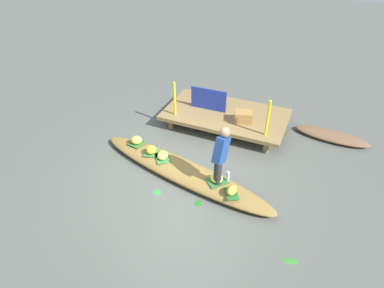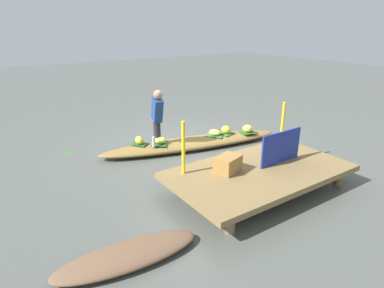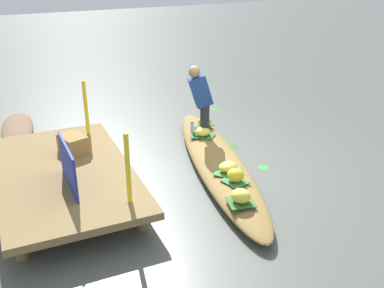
{
  "view_description": "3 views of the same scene",
  "coord_description": "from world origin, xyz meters",
  "views": [
    {
      "loc": [
        2.35,
        -4.88,
        4.74
      ],
      "look_at": [
        -0.06,
        0.68,
        0.38
      ],
      "focal_mm": 30.39,
      "sensor_mm": 36.0,
      "label": 1
    },
    {
      "loc": [
        4.06,
        5.93,
        2.74
      ],
      "look_at": [
        0.46,
        0.61,
        0.37
      ],
      "focal_mm": 30.27,
      "sensor_mm": 36.0,
      "label": 2
    },
    {
      "loc": [
        -5.64,
        2.96,
        3.26
      ],
      "look_at": [
        0.25,
        0.34,
        0.4
      ],
      "focal_mm": 41.75,
      "sensor_mm": 36.0,
      "label": 3
    }
  ],
  "objects": [
    {
      "name": "leaf_mat_3",
      "position": [
        1.23,
        -0.36,
        0.24
      ],
      "size": [
        0.39,
        0.43,
        0.01
      ],
      "primitive_type": "cube",
      "rotation": [
        0.0,
        0.0,
        2.12
      ],
      "color": "#255E2A",
      "rests_on": "vendor_boat"
    },
    {
      "name": "railing_post_west",
      "position": [
        -1.01,
        1.73,
        0.84
      ],
      "size": [
        0.06,
        0.06,
        0.92
      ],
      "primitive_type": "cylinder",
      "color": "yellow",
      "rests_on": "dock_platform"
    },
    {
      "name": "banana_bunch_1",
      "position": [
        -0.85,
        0.16,
        0.33
      ],
      "size": [
        0.32,
        0.32,
        0.2
      ],
      "primitive_type": "ellipsoid",
      "rotation": [
        0.0,
        0.0,
        0.96
      ],
      "color": "yellow",
      "rests_on": "vendor_boat"
    },
    {
      "name": "market_banner",
      "position": [
        -0.31,
        2.33,
        0.67
      ],
      "size": [
        0.98,
        0.05,
        0.59
      ],
      "primitive_type": "cube",
      "rotation": [
        0.0,
        0.0,
        0.02
      ],
      "color": "navy",
      "rests_on": "dock_platform"
    },
    {
      "name": "leaf_mat_1",
      "position": [
        -0.85,
        0.16,
        0.24
      ],
      "size": [
        0.4,
        0.37,
        0.01
      ],
      "primitive_type": "cube",
      "rotation": [
        0.0,
        0.0,
        0.28
      ],
      "color": "#36743F",
      "rests_on": "vendor_boat"
    },
    {
      "name": "canal_water",
      "position": [
        0.0,
        0.0,
        0.0
      ],
      "size": [
        40.0,
        40.0,
        0.0
      ],
      "primitive_type": "plane",
      "color": "#535751",
      "rests_on": "ground"
    },
    {
      "name": "banana_bunch_3",
      "position": [
        1.23,
        -0.36,
        0.32
      ],
      "size": [
        0.22,
        0.29,
        0.18
      ],
      "primitive_type": "ellipsoid",
      "rotation": [
        0.0,
        0.0,
        4.53
      ],
      "color": "gold",
      "rests_on": "vendor_boat"
    },
    {
      "name": "dock_platform",
      "position": [
        0.19,
        2.33,
        0.32
      ],
      "size": [
        3.2,
        1.8,
        0.38
      ],
      "color": "olive",
      "rests_on": "ground"
    },
    {
      "name": "water_bottle",
      "position": [
        1.04,
        -0.02,
        0.34
      ],
      "size": [
        0.07,
        0.07,
        0.23
      ],
      "primitive_type": "cylinder",
      "color": "#A6C8D9",
      "rests_on": "vendor_boat"
    },
    {
      "name": "drifting_plant_2",
      "position": [
        0.65,
        -0.66,
        0.0
      ],
      "size": [
        0.19,
        0.2,
        0.01
      ],
      "primitive_type": "ellipsoid",
      "rotation": [
        0.0,
        0.0,
        2.98
      ],
      "color": "#266823",
      "rests_on": "ground"
    },
    {
      "name": "railing_post_east",
      "position": [
        1.39,
        1.73,
        0.84
      ],
      "size": [
        0.06,
        0.06,
        0.92
      ],
      "primitive_type": "cylinder",
      "color": "yellow",
      "rests_on": "dock_platform"
    },
    {
      "name": "leaf_mat_2",
      "position": [
        -1.37,
        0.37,
        0.24
      ],
      "size": [
        0.39,
        0.39,
        0.01
      ],
      "primitive_type": "cube",
      "rotation": [
        0.0,
        0.0,
        1.38
      ],
      "color": "#306328",
      "rests_on": "vendor_boat"
    },
    {
      "name": "produce_crate",
      "position": [
        0.73,
        2.1,
        0.52
      ],
      "size": [
        0.51,
        0.44,
        0.28
      ],
      "primitive_type": "cube",
      "rotation": [
        0.0,
        0.0,
        0.3
      ],
      "color": "#9F733A",
      "rests_on": "dock_platform"
    },
    {
      "name": "banana_bunch_4",
      "position": [
        0.83,
        -0.13,
        0.32
      ],
      "size": [
        0.37,
        0.37,
        0.16
      ],
      "primitive_type": "ellipsoid",
      "rotation": [
        0.0,
        0.0,
        2.37
      ],
      "color": "#F6E54C",
      "rests_on": "vendor_boat"
    },
    {
      "name": "vendor_boat",
      "position": [
        0.0,
        0.0,
        0.12
      ],
      "size": [
        4.48,
        1.65,
        0.23
      ],
      "primitive_type": "ellipsoid",
      "rotation": [
        0.0,
        0.0,
        -0.21
      ],
      "color": "olive",
      "rests_on": "ground"
    },
    {
      "name": "vendor_person",
      "position": [
        0.88,
        -0.11,
        0.93
      ],
      "size": [
        0.26,
        0.45,
        1.24
      ],
      "color": "#28282D",
      "rests_on": "vendor_boat"
    },
    {
      "name": "leaf_mat_4",
      "position": [
        0.83,
        -0.13,
        0.24
      ],
      "size": [
        0.5,
        0.51,
        0.01
      ],
      "primitive_type": "cube",
      "rotation": [
        0.0,
        0.0,
        0.88
      ],
      "color": "#2B6630",
      "rests_on": "vendor_boat"
    },
    {
      "name": "banana_bunch_0",
      "position": [
        -0.53,
        0.11,
        0.31
      ],
      "size": [
        0.3,
        0.34,
        0.14
      ],
      "primitive_type": "ellipsoid",
      "rotation": [
        0.0,
        0.0,
        5.0
      ],
      "color": "#EFD74E",
      "rests_on": "vendor_boat"
    },
    {
      "name": "drifting_plant_1",
      "position": [
        2.56,
        -1.26,
        0.0
      ],
      "size": [
        0.29,
        0.21,
        0.01
      ],
      "primitive_type": "ellipsoid",
      "rotation": [
        0.0,
        0.0,
        0.37
      ],
      "color": "#357E2B",
      "rests_on": "ground"
    },
    {
      "name": "leaf_mat_0",
      "position": [
        -0.53,
        0.11,
        0.24
      ],
      "size": [
        0.49,
        0.51,
        0.01
      ],
      "primitive_type": "cube",
      "rotation": [
        0.0,
        0.0,
        2.23
      ],
      "color": "#3A7C3B",
      "rests_on": "vendor_boat"
    },
    {
      "name": "banana_bunch_2",
      "position": [
        -1.37,
        0.37,
        0.33
      ],
      "size": [
        0.35,
        0.34,
        0.18
      ],
      "primitive_type": "ellipsoid",
      "rotation": [
        0.0,
        0.0,
        5.3
      ],
      "color": "#F9DF4C",
      "rests_on": "vendor_boat"
    },
    {
      "name": "moored_boat",
      "position": [
        2.89,
        2.8,
        0.08
      ],
      "size": [
        1.88,
        0.75,
        0.17
      ],
      "primitive_type": "ellipsoid",
      "rotation": [
        0.0,
        0.0,
        -0.09
      ],
      "color": "brown",
      "rests_on": "ground"
    },
    {
      "name": "drifting_plant_0",
      "position": [
        -0.26,
        -0.7,
        0.0
      ],
      "size": [
        0.25,
        0.25,
        0.01
      ],
      "primitive_type": "ellipsoid",
      "rotation": [
        0.0,
        0.0,
        2.45
      ],
      "color": "#318D36",
      "rests_on": "ground"
    }
  ]
}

